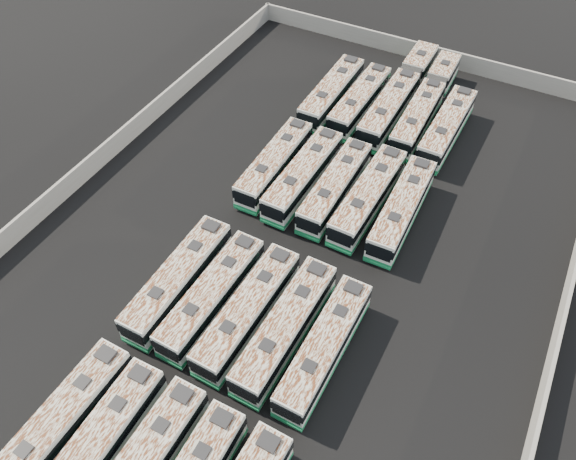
# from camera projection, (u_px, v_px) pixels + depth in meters

# --- Properties ---
(ground) EXTENTS (140.00, 140.00, 0.00)m
(ground) POSITION_uv_depth(u_px,v_px,m) (287.00, 257.00, 49.34)
(ground) COLOR black
(ground) RESTS_ON ground
(perimeter_wall) EXTENTS (45.20, 73.20, 2.20)m
(perimeter_wall) POSITION_uv_depth(u_px,v_px,m) (287.00, 248.00, 48.52)
(perimeter_wall) COLOR gray
(perimeter_wall) RESTS_ON ground
(bus_front_far_left) EXTENTS (2.72, 12.00, 3.37)m
(bus_front_far_left) POSITION_uv_depth(u_px,v_px,m) (61.00, 424.00, 37.47)
(bus_front_far_left) COLOR white
(bus_front_far_left) RESTS_ON ground
(bus_front_left) EXTENTS (2.75, 11.98, 3.36)m
(bus_front_left) POSITION_uv_depth(u_px,v_px,m) (97.00, 448.00, 36.41)
(bus_front_left) COLOR white
(bus_front_left) RESTS_ON ground
(bus_midfront_far_left) EXTENTS (2.65, 12.21, 3.44)m
(bus_midfront_far_left) POSITION_uv_depth(u_px,v_px,m) (179.00, 280.00, 45.45)
(bus_midfront_far_left) COLOR white
(bus_midfront_far_left) RESTS_ON ground
(bus_midfront_left) EXTENTS (2.78, 12.00, 3.37)m
(bus_midfront_left) POSITION_uv_depth(u_px,v_px,m) (212.00, 296.00, 44.44)
(bus_midfront_left) COLOR white
(bus_midfront_left) RESTS_ON ground
(bus_midfront_center) EXTENTS (2.82, 12.18, 3.42)m
(bus_midfront_center) POSITION_uv_depth(u_px,v_px,m) (248.00, 312.00, 43.40)
(bus_midfront_center) COLOR white
(bus_midfront_center) RESTS_ON ground
(bus_midfront_right) EXTENTS (2.80, 12.33, 3.46)m
(bus_midfront_right) POSITION_uv_depth(u_px,v_px,m) (285.00, 328.00, 42.37)
(bus_midfront_right) COLOR white
(bus_midfront_right) RESTS_ON ground
(bus_midfront_far_right) EXTENTS (2.58, 11.87, 3.34)m
(bus_midfront_far_right) POSITION_uv_depth(u_px,v_px,m) (324.00, 348.00, 41.33)
(bus_midfront_far_right) COLOR white
(bus_midfront_far_right) RESTS_ON ground
(bus_midback_far_left) EXTENTS (2.67, 11.91, 3.35)m
(bus_midback_far_left) POSITION_uv_depth(u_px,v_px,m) (275.00, 164.00, 54.98)
(bus_midback_far_left) COLOR white
(bus_midback_far_left) RESTS_ON ground
(bus_midback_left) EXTENTS (2.76, 12.22, 3.43)m
(bus_midback_left) POSITION_uv_depth(u_px,v_px,m) (303.00, 175.00, 53.80)
(bus_midback_left) COLOR white
(bus_midback_left) RESTS_ON ground
(bus_midback_center) EXTENTS (2.57, 11.86, 3.34)m
(bus_midback_center) POSITION_uv_depth(u_px,v_px,m) (335.00, 187.00, 52.79)
(bus_midback_center) COLOR white
(bus_midback_center) RESTS_ON ground
(bus_midback_right) EXTENTS (2.89, 12.36, 3.47)m
(bus_midback_right) POSITION_uv_depth(u_px,v_px,m) (368.00, 197.00, 51.84)
(bus_midback_right) COLOR white
(bus_midback_right) RESTS_ON ground
(bus_midback_far_right) EXTENTS (2.85, 12.17, 3.42)m
(bus_midback_far_right) POSITION_uv_depth(u_px,v_px,m) (402.00, 209.00, 50.79)
(bus_midback_far_right) COLOR white
(bus_midback_far_right) RESTS_ON ground
(bus_back_far_left) EXTENTS (2.66, 12.29, 3.46)m
(bus_back_far_left) POSITION_uv_depth(u_px,v_px,m) (332.00, 94.00, 62.82)
(bus_back_far_left) COLOR white
(bus_back_far_left) RESTS_ON ground
(bus_back_left) EXTENTS (2.69, 11.87, 3.34)m
(bus_back_left) POSITION_uv_depth(u_px,v_px,m) (359.00, 101.00, 61.97)
(bus_back_left) COLOR white
(bus_back_left) RESTS_ON ground
(bus_back_center) EXTENTS (2.67, 19.18, 3.48)m
(bus_back_center) POSITION_uv_depth(u_px,v_px,m) (399.00, 94.00, 62.79)
(bus_back_center) COLOR white
(bus_back_center) RESTS_ON ground
(bus_back_right) EXTENTS (2.90, 18.37, 3.32)m
(bus_back_right) POSITION_uv_depth(u_px,v_px,m) (426.00, 103.00, 61.75)
(bus_back_right) COLOR white
(bus_back_right) RESTS_ON ground
(bus_back_far_right) EXTENTS (2.75, 12.20, 3.43)m
(bus_back_far_right) POSITION_uv_depth(u_px,v_px,m) (446.00, 128.00, 58.70)
(bus_back_far_right) COLOR white
(bus_back_far_right) RESTS_ON ground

